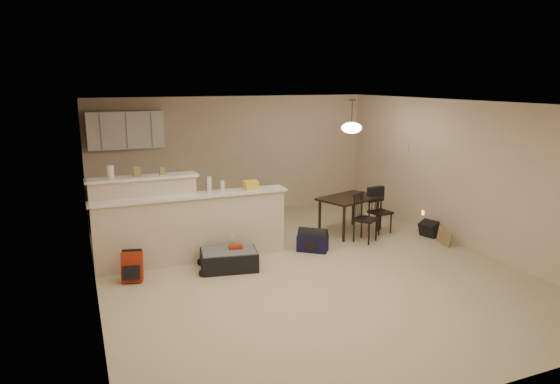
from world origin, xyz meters
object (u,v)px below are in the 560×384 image
dining_chair_far (380,211)px  navy_duffel (313,243)px  dining_chair_near (366,218)px  black_daypack (429,229)px  dining_table (349,201)px  red_backpack (132,267)px  suitcase (229,260)px  pendant_lamp (352,127)px

dining_chair_far → navy_duffel: dining_chair_far is taller
dining_chair_near → black_daypack: 1.30m
dining_chair_far → dining_table: bearing=150.4°
dining_chair_far → red_backpack: size_ratio=1.94×
suitcase → dining_table: bearing=29.6°
dining_table → suitcase: size_ratio=1.53×
dining_table → black_daypack: bearing=-51.0°
dining_table → dining_chair_near: bearing=-108.1°
dining_chair_near → dining_chair_far: (0.54, 0.35, -0.01)m
dining_chair_near → black_daypack: size_ratio=2.74×
dining_chair_far → navy_duffel: (-1.64, -0.45, -0.28)m
suitcase → black_daypack: (3.88, 0.14, -0.00)m
dining_chair_near → red_backpack: bearing=151.2°
suitcase → navy_duffel: (1.55, 0.26, -0.01)m
red_backpack → black_daypack: red_backpack is taller
pendant_lamp → navy_duffel: pendant_lamp is taller
suitcase → red_backpack: bearing=-172.8°
dining_chair_far → black_daypack: size_ratio=2.65×
suitcase → pendant_lamp: bearing=29.6°
dining_chair_near → dining_chair_far: size_ratio=1.03×
dining_table → red_backpack: dining_table is taller
dining_chair_far → red_backpack: 4.64m
dining_table → suitcase: (-2.62, -0.92, -0.47)m
suitcase → black_daypack: 3.89m
dining_chair_far → suitcase: dining_chair_far is taller
pendant_lamp → navy_duffel: size_ratio=1.24×
pendant_lamp → dining_chair_far: bearing=-20.4°
black_daypack → dining_table: bearing=41.2°
pendant_lamp → red_backpack: bearing=-168.2°
dining_chair_far → suitcase: (-3.18, -0.71, -0.28)m
suitcase → dining_chair_near: bearing=18.0°
pendant_lamp → suitcase: (-2.62, -0.92, -1.85)m
navy_duffel → dining_table: bearing=70.0°
dining_table → black_daypack: size_ratio=4.07×
dining_table → dining_chair_far: dining_chair_far is taller
pendant_lamp → navy_duffel: 2.24m
dining_table → dining_chair_near: (0.01, -0.56, -0.18)m
pendant_lamp → black_daypack: (1.26, -0.77, -1.85)m
dining_table → pendant_lamp: size_ratio=2.09×
dining_chair_near → pendant_lamp: bearing=58.5°
red_backpack → black_daypack: 5.30m
dining_chair_near → navy_duffel: 1.14m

